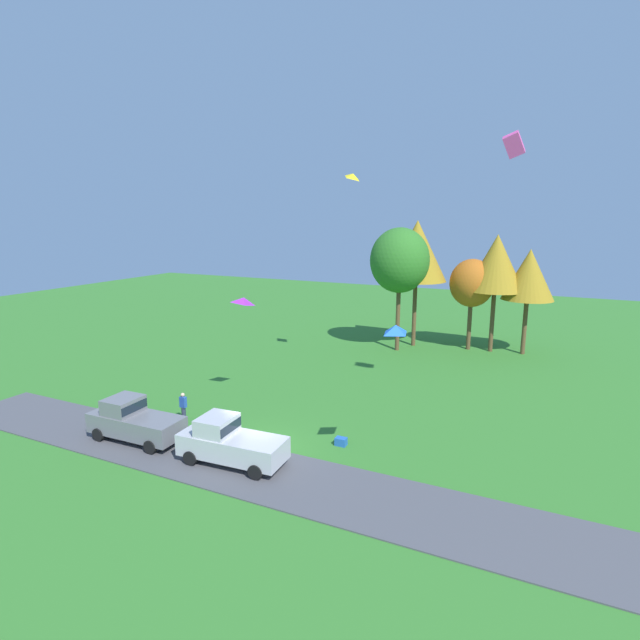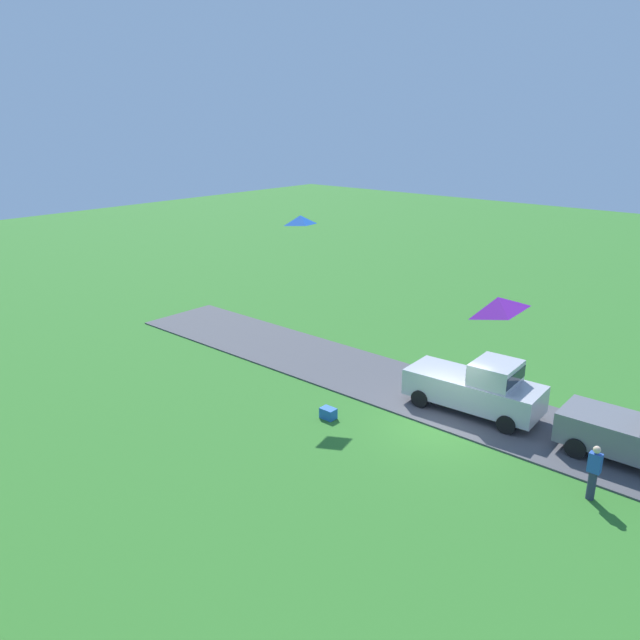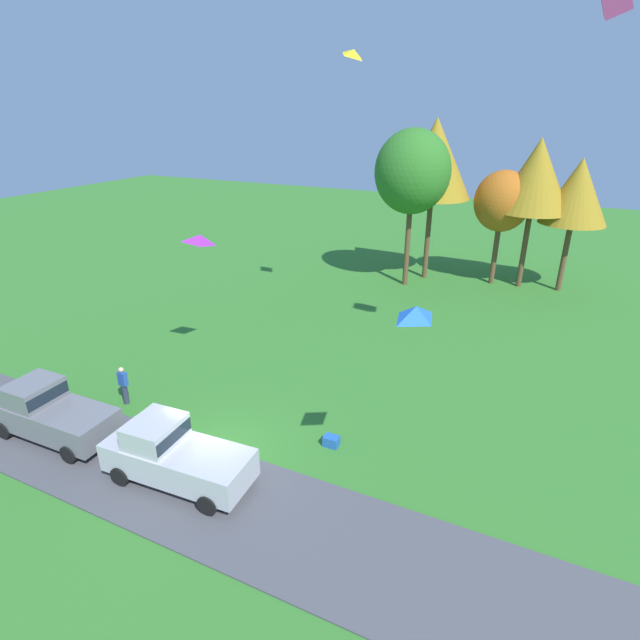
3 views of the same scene
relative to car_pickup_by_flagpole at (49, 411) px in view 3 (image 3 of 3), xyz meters
The scene contains 14 objects.
ground_plane 6.71m from the car_pickup_by_flagpole, 16.94° to the left, with size 120.00×120.00×0.00m, color #337528.
pavement_strip 6.42m from the car_pickup_by_flagpole, ahead, with size 36.00×4.40×0.06m, color #4C4C51.
car_pickup_by_flagpole is the anchor object (origin of this frame).
car_pickup_near_entrance 5.84m from the car_pickup_by_flagpole, ahead, with size 5.10×2.28×2.14m.
person_on_lawn 3.00m from the car_pickup_by_flagpole, 75.66° to the left, with size 0.36×0.24×1.71m.
tree_far_left 24.85m from the car_pickup_by_flagpole, 73.40° to the left, with size 4.93×4.93×10.40m.
tree_lone_near 27.27m from the car_pickup_by_flagpole, 73.00° to the left, with size 5.20×5.20×10.98m.
tree_far_right 29.04m from the car_pickup_by_flagpole, 64.55° to the left, with size 3.69×3.69×7.80m.
tree_center_back 30.31m from the car_pickup_by_flagpole, 61.49° to the left, with size 4.67×4.67×9.86m.
tree_right_of_center 31.66m from the car_pickup_by_flagpole, 57.64° to the left, with size 4.13×4.13×8.72m.
cooler_box 10.61m from the car_pickup_by_flagpole, 22.41° to the left, with size 0.56×0.40×0.40m, color blue.
kite_diamond_low_drifter 20.23m from the car_pickup_by_flagpole, 67.46° to the left, with size 0.73×1.09×0.32m, color yellow.
kite_diamond_over_trees 14.35m from the car_pickup_by_flagpole, ahead, with size 1.03×0.75×0.37m, color blue.
kite_diamond_near_flag 8.86m from the car_pickup_by_flagpole, 70.23° to the left, with size 0.80×1.09×0.39m, color purple.
Camera 3 is at (9.65, -11.75, 11.58)m, focal length 28.00 mm.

